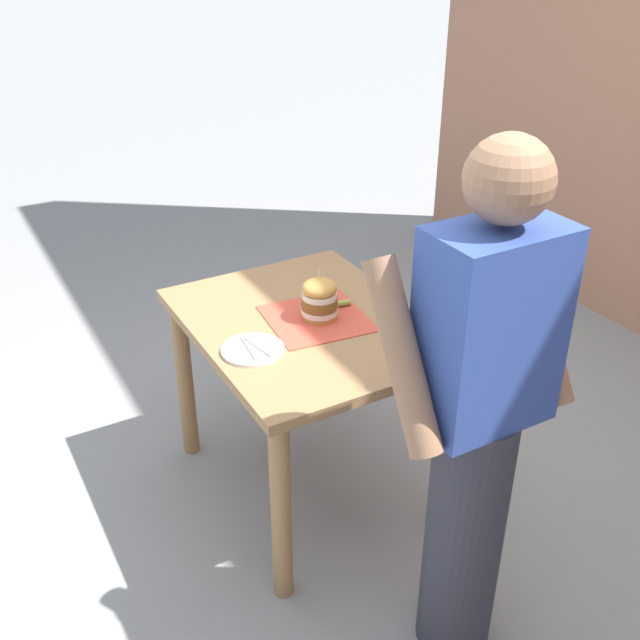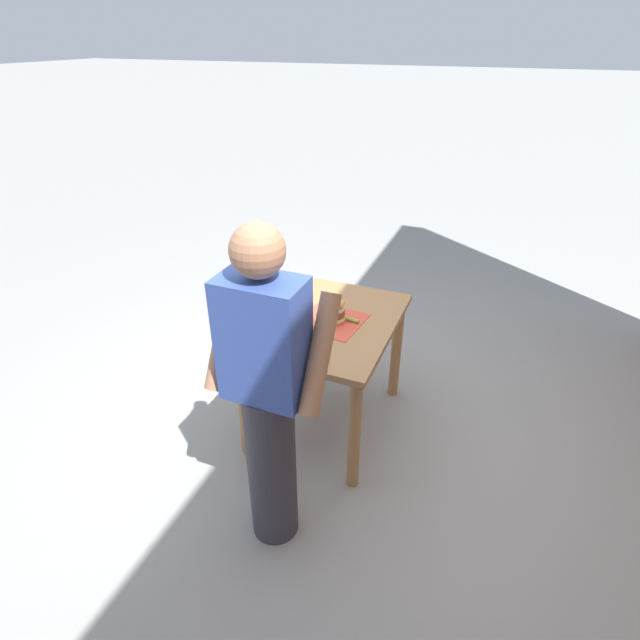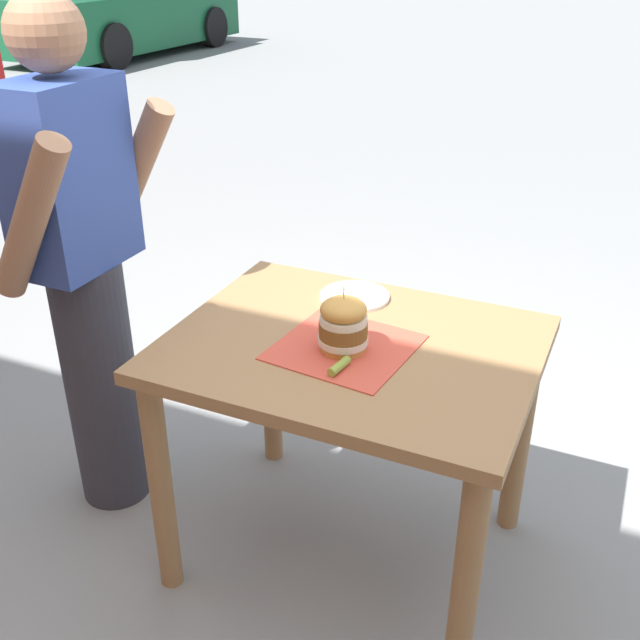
# 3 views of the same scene
# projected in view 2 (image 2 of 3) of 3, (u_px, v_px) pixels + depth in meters

# --- Properties ---
(ground_plane) EXTENTS (80.00, 80.00, 0.00)m
(ground_plane) POSITION_uv_depth(u_px,v_px,m) (326.00, 419.00, 3.40)
(ground_plane) COLOR gray
(patio_table) EXTENTS (0.82, 1.03, 0.79)m
(patio_table) POSITION_uv_depth(u_px,v_px,m) (326.00, 339.00, 3.08)
(patio_table) COLOR #9E7247
(patio_table) RESTS_ON ground
(serving_paper) EXTENTS (0.39, 0.39, 0.00)m
(serving_paper) POSITION_uv_depth(u_px,v_px,m) (331.00, 321.00, 2.99)
(serving_paper) COLOR #D64C38
(serving_paper) RESTS_ON patio_table
(sandwich) EXTENTS (0.14, 0.14, 0.19)m
(sandwich) POSITION_uv_depth(u_px,v_px,m) (334.00, 310.00, 2.94)
(sandwich) COLOR gold
(sandwich) RESTS_ON serving_paper
(pickle_spear) EXTENTS (0.09, 0.04, 0.02)m
(pickle_spear) POSITION_uv_depth(u_px,v_px,m) (353.00, 320.00, 2.97)
(pickle_spear) COLOR #8EA83D
(pickle_spear) RESTS_ON serving_paper
(side_plate_with_forks) EXTENTS (0.22, 0.22, 0.02)m
(side_plate_with_forks) POSITION_uv_depth(u_px,v_px,m) (279.00, 318.00, 3.01)
(side_plate_with_forks) COLOR white
(side_plate_with_forks) RESTS_ON patio_table
(diner_across_table) EXTENTS (0.55, 0.35, 1.69)m
(diner_across_table) POSITION_uv_depth(u_px,v_px,m) (268.00, 395.00, 2.23)
(diner_across_table) COLOR #33333D
(diner_across_table) RESTS_ON ground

